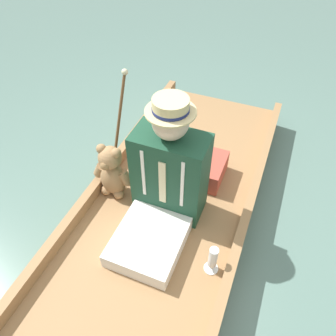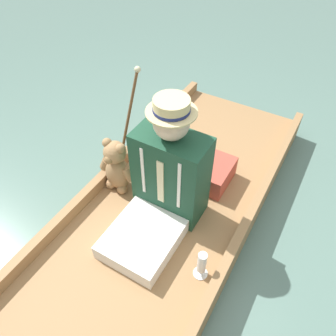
% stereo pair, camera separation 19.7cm
% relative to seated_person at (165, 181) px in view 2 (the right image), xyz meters
% --- Properties ---
extents(ground_plane, '(16.00, 16.00, 0.00)m').
position_rel_seated_person_xyz_m(ground_plane, '(0.01, 0.04, -0.47)').
color(ground_plane, slate).
extents(punt_boat, '(1.11, 3.07, 0.25)m').
position_rel_seated_person_xyz_m(punt_boat, '(0.01, 0.04, -0.39)').
color(punt_boat, '#997047').
rests_on(punt_boat, ground_plane).
extents(seat_cushion, '(0.46, 0.32, 0.17)m').
position_rel_seated_person_xyz_m(seat_cushion, '(-0.04, -0.43, -0.23)').
color(seat_cushion, '#B24738').
rests_on(seat_cushion, punt_boat).
extents(seated_person, '(0.45, 0.72, 0.87)m').
position_rel_seated_person_xyz_m(seated_person, '(0.00, 0.00, 0.00)').
color(seated_person, white).
rests_on(seated_person, punt_boat).
extents(teddy_bear, '(0.30, 0.18, 0.43)m').
position_rel_seated_person_xyz_m(teddy_bear, '(0.41, -0.04, -0.11)').
color(teddy_bear, '#9E754C').
rests_on(teddy_bear, punt_boat).
extents(wine_glass, '(0.09, 0.09, 0.21)m').
position_rel_seated_person_xyz_m(wine_glass, '(-0.40, 0.28, -0.20)').
color(wine_glass, silver).
rests_on(wine_glass, punt_boat).
extents(walking_cane, '(0.04, 0.40, 0.76)m').
position_rel_seated_person_xyz_m(walking_cane, '(0.47, -0.29, 0.13)').
color(walking_cane, brown).
rests_on(walking_cane, punt_boat).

